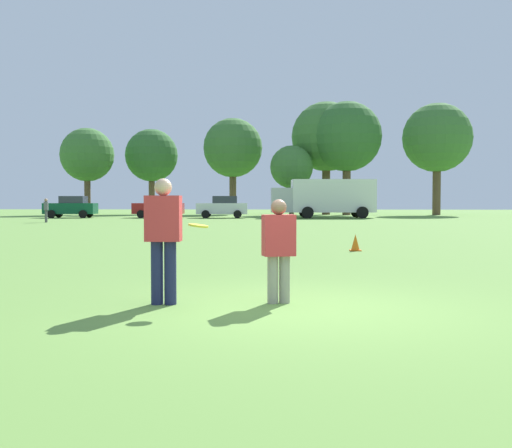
# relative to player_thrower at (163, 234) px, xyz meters

# --- Properties ---
(ground_plane) EXTENTS (184.43, 184.43, 0.00)m
(ground_plane) POSITION_rel_player_thrower_xyz_m (1.83, -0.25, -0.97)
(ground_plane) COLOR #608C3D
(player_thrower) EXTENTS (0.48, 0.28, 1.72)m
(player_thrower) POSITION_rel_player_thrower_xyz_m (0.00, 0.00, 0.00)
(player_thrower) COLOR #1E234C
(player_thrower) RESTS_ON ground
(player_defender) EXTENTS (0.49, 0.36, 1.44)m
(player_defender) POSITION_rel_player_thrower_xyz_m (1.57, 0.19, -0.17)
(player_defender) COLOR gray
(player_defender) RESTS_ON ground
(frisbee) EXTENTS (0.27, 0.27, 0.07)m
(frisbee) POSITION_rel_player_thrower_xyz_m (0.50, -0.12, 0.11)
(frisbee) COLOR yellow
(traffic_cone) EXTENTS (0.32, 0.32, 0.48)m
(traffic_cone) POSITION_rel_player_thrower_xyz_m (3.57, 9.10, -0.74)
(traffic_cone) COLOR #D8590C
(traffic_cone) RESTS_ON ground
(parked_car_near_left) EXTENTS (4.31, 2.43, 1.82)m
(parked_car_near_left) POSITION_rel_player_thrower_xyz_m (-16.63, 41.70, -0.05)
(parked_car_near_left) COLOR #0C4C2D
(parked_car_near_left) RESTS_ON ground
(parked_car_mid_left) EXTENTS (4.31, 2.43, 1.82)m
(parked_car_mid_left) POSITION_rel_player_thrower_xyz_m (-9.31, 42.32, -0.05)
(parked_car_mid_left) COLOR maroon
(parked_car_mid_left) RESTS_ON ground
(parked_car_center) EXTENTS (4.31, 2.43, 1.82)m
(parked_car_center) POSITION_rel_player_thrower_xyz_m (-3.89, 41.99, -0.05)
(parked_car_center) COLOR silver
(parked_car_center) RESTS_ON ground
(box_truck) EXTENTS (8.64, 3.36, 3.18)m
(box_truck) POSITION_rel_player_thrower_xyz_m (4.60, 42.30, 0.78)
(box_truck) COLOR white
(box_truck) RESTS_ON ground
(bystander_far_jogger) EXTENTS (0.37, 0.49, 1.58)m
(bystander_far_jogger) POSITION_rel_player_thrower_xyz_m (-14.33, 30.86, -0.08)
(bystander_far_jogger) COLOR #4C4C51
(bystander_far_jogger) RESTS_ON ground
(tree_west_oak) EXTENTS (5.46, 5.46, 8.87)m
(tree_west_oak) POSITION_rel_player_thrower_xyz_m (-19.06, 52.98, 5.13)
(tree_west_oak) COLOR brown
(tree_west_oak) RESTS_ON ground
(tree_west_maple) EXTENTS (5.58, 5.58, 9.07)m
(tree_west_maple) POSITION_rel_player_thrower_xyz_m (-13.09, 56.01, 5.27)
(tree_west_maple) COLOR brown
(tree_west_maple) RESTS_ON ground
(tree_center_elm) EXTENTS (6.29, 6.29, 10.23)m
(tree_center_elm) POSITION_rel_player_thrower_xyz_m (-4.42, 56.49, 6.06)
(tree_center_elm) COLOR brown
(tree_center_elm) RESTS_ON ground
(tree_east_birch) EXTENTS (4.25, 4.25, 6.91)m
(tree_east_birch) POSITION_rel_player_thrower_xyz_m (1.83, 52.17, 3.78)
(tree_east_birch) COLOR brown
(tree_east_birch) RESTS_ON ground
(tree_east_oak) EXTENTS (7.17, 7.17, 11.66)m
(tree_east_oak) POSITION_rel_player_thrower_xyz_m (5.42, 55.12, 7.05)
(tree_east_oak) COLOR brown
(tree_east_oak) RESTS_ON ground
(tree_far_east_pine) EXTENTS (7.01, 7.01, 11.38)m
(tree_far_east_pine) POSITION_rel_player_thrower_xyz_m (7.37, 53.35, 6.86)
(tree_far_east_pine) COLOR brown
(tree_far_east_pine) RESTS_ON ground
(tree_far_west_pine) EXTENTS (6.91, 6.91, 11.23)m
(tree_far_west_pine) POSITION_rel_player_thrower_xyz_m (16.43, 53.92, 6.75)
(tree_far_west_pine) COLOR brown
(tree_far_west_pine) RESTS_ON ground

